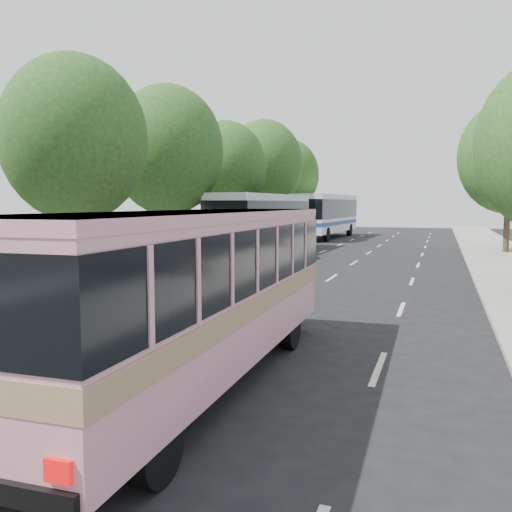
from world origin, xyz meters
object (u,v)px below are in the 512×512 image
at_px(white_pickup, 277,246).
at_px(pink_bus, 191,278).
at_px(pink_taxi, 208,273).
at_px(tour_coach_front, 263,218).
at_px(tour_coach_rear, 326,212).

bearing_deg(white_pickup, pink_bus, -80.32).
xyz_separation_m(pink_bus, white_pickup, (-4.75, 20.79, -1.13)).
height_order(pink_taxi, tour_coach_front, tour_coach_front).
bearing_deg(tour_coach_front, tour_coach_rear, 88.71).
bearing_deg(tour_coach_front, pink_taxi, -76.98).
bearing_deg(tour_coach_rear, tour_coach_front, -89.46).
distance_m(tour_coach_front, tour_coach_rear, 15.83).
distance_m(pink_taxi, white_pickup, 12.78).
relative_size(pink_bus, white_pickup, 1.90).
bearing_deg(pink_taxi, white_pickup, 92.36).
relative_size(pink_taxi, white_pickup, 0.97).
relative_size(pink_taxi, tour_coach_rear, 0.36).
relative_size(pink_bus, pink_taxi, 1.96).
bearing_deg(tour_coach_rear, white_pickup, -83.58).
xyz_separation_m(pink_taxi, tour_coach_rear, (-2.50, 31.54, 1.52)).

